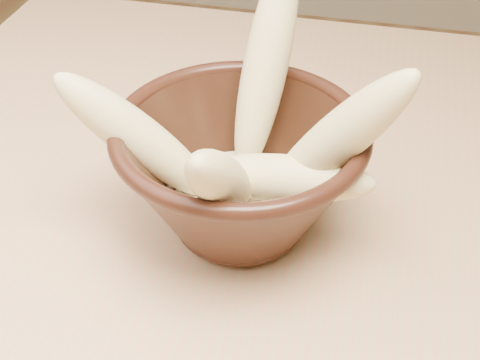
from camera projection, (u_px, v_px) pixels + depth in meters
table at (427, 285)px, 0.66m from camera, size 1.20×0.80×0.75m
bowl at (240, 171)px, 0.57m from camera, size 0.21×0.21×0.12m
milk_puddle at (240, 197)px, 0.59m from camera, size 0.12×0.12×0.02m
banana_upright at (266, 64)px, 0.58m from camera, size 0.07×0.13×0.19m
banana_left at (138, 138)px, 0.55m from camera, size 0.15×0.07×0.15m
banana_right at (336, 140)px, 0.52m from camera, size 0.14×0.07×0.17m
banana_across at (280, 178)px, 0.54m from camera, size 0.16×0.05×0.06m
banana_front at (221, 182)px, 0.50m from camera, size 0.04×0.14×0.15m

